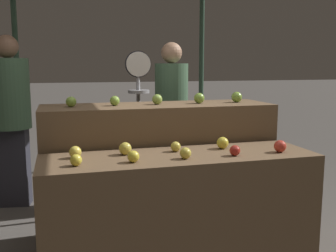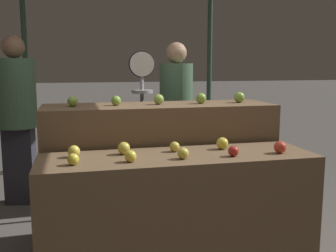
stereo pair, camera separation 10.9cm
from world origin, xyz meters
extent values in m
cylinder|color=#33513D|center=(-1.27, 3.02, 1.30)|extent=(0.07, 0.07, 2.60)
cylinder|color=#33513D|center=(1.27, 3.02, 1.30)|extent=(0.07, 0.07, 2.60)
cube|color=brown|center=(0.00, 0.00, 0.41)|extent=(1.83, 0.55, 0.83)
cube|color=brown|center=(0.00, 0.60, 0.55)|extent=(1.83, 0.55, 1.10)
sphere|color=gold|center=(-0.68, -0.11, 0.86)|extent=(0.07, 0.07, 0.07)
sphere|color=gold|center=(-0.34, -0.11, 0.86)|extent=(0.07, 0.07, 0.07)
sphere|color=gold|center=(0.00, -0.11, 0.86)|extent=(0.07, 0.07, 0.07)
sphere|color=#AD281E|center=(0.34, -0.12, 0.86)|extent=(0.07, 0.07, 0.07)
sphere|color=red|center=(0.68, -0.11, 0.87)|extent=(0.08, 0.08, 0.08)
sphere|color=yellow|center=(-0.68, 0.10, 0.87)|extent=(0.08, 0.08, 0.08)
sphere|color=gold|center=(-0.35, 0.11, 0.87)|extent=(0.08, 0.08, 0.08)
sphere|color=gold|center=(0.00, 0.11, 0.86)|extent=(0.07, 0.07, 0.07)
sphere|color=gold|center=(0.35, 0.11, 0.87)|extent=(0.08, 0.08, 0.08)
sphere|color=#84AD3D|center=(-0.68, 0.59, 1.14)|extent=(0.08, 0.08, 0.08)
sphere|color=#84AD3D|center=(-0.35, 0.60, 1.14)|extent=(0.08, 0.08, 0.08)
sphere|color=#8EB247|center=(-0.01, 0.60, 1.15)|extent=(0.08, 0.08, 0.08)
sphere|color=#7AA338|center=(0.35, 0.59, 1.15)|extent=(0.09, 0.09, 0.09)
sphere|color=#7AA338|center=(0.68, 0.60, 1.15)|extent=(0.09, 0.09, 0.09)
cylinder|color=#99999E|center=(-0.04, 1.21, 0.72)|extent=(0.04, 0.04, 1.45)
cylinder|color=black|center=(-0.04, 1.20, 1.42)|extent=(0.25, 0.01, 0.25)
cylinder|color=silver|center=(-0.04, 1.19, 1.42)|extent=(0.23, 0.02, 0.23)
cylinder|color=#99999E|center=(-0.04, 1.19, 1.24)|extent=(0.01, 0.01, 0.14)
cylinder|color=#99999E|center=(-0.04, 1.19, 1.17)|extent=(0.20, 0.20, 0.03)
cube|color=#2D2D38|center=(0.38, 1.51, 0.38)|extent=(0.28, 0.19, 0.77)
cylinder|color=#476B4C|center=(0.38, 1.51, 1.10)|extent=(0.39, 0.39, 0.67)
sphere|color=tan|center=(0.38, 1.51, 1.54)|extent=(0.22, 0.22, 0.22)
cube|color=#2D2D38|center=(-1.23, 1.71, 0.40)|extent=(0.32, 0.23, 0.79)
cylinder|color=#476B4C|center=(-1.23, 1.71, 1.14)|extent=(0.46, 0.46, 0.69)
sphere|color=#936B51|center=(-1.23, 1.71, 1.59)|extent=(0.22, 0.22, 0.22)
camera|label=1|loc=(-0.76, -2.43, 1.42)|focal=42.00mm
camera|label=2|loc=(-0.66, -2.46, 1.42)|focal=42.00mm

